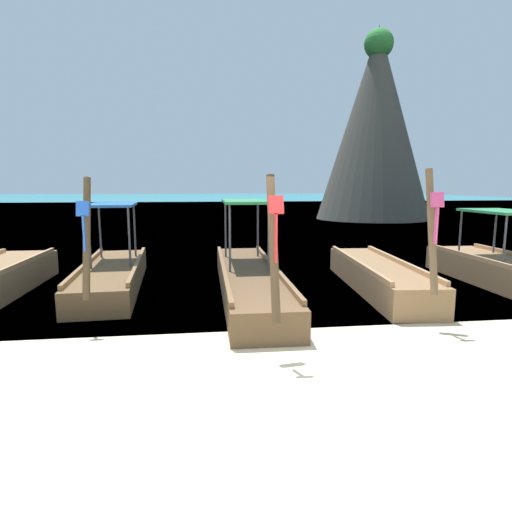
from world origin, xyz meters
name	(u,v)px	position (x,y,z in m)	size (l,w,h in m)	color
ground	(294,373)	(0.00, 0.00, 0.00)	(120.00, 120.00, 0.00)	beige
sea_water	(206,201)	(0.00, 61.74, 0.00)	(120.00, 120.00, 0.00)	teal
longtail_boat_blue_ribbon	(112,274)	(-3.19, 5.19, 0.33)	(1.54, 5.81, 2.52)	brown
longtail_boat_red_ribbon	(249,278)	(-0.09, 4.27, 0.34)	(1.31, 7.28, 2.54)	brown
longtail_boat_pink_ribbon	(378,276)	(2.88, 4.21, 0.32)	(1.50, 5.49, 2.66)	olive
karst_rock	(377,127)	(11.30, 25.12, 6.35)	(7.89, 7.89, 13.03)	#47443D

